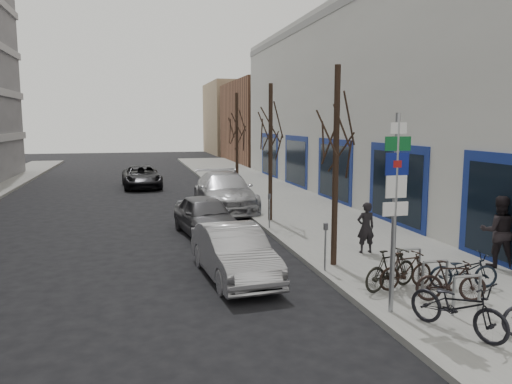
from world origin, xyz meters
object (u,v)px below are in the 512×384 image
meter_back (239,188)px  bike_mid_inner (391,269)px  parked_car_back (225,191)px  tree_far (237,120)px  bike_far_inner (406,270)px  tree_near (337,119)px  meter_mid (269,207)px  bike_near_left (458,302)px  lane_car (142,177)px  pedestrian_far (499,231)px  parked_car_mid (205,216)px  meter_front (325,242)px  pedestrian_near (366,228)px  bike_rack (435,274)px  bike_near_right (451,281)px  tree_mid (271,120)px  parked_car_front (234,253)px  highway_sign_pole (395,201)px  bike_mid_curb (464,267)px

meter_back → bike_mid_inner: bearing=-85.8°
parked_car_back → meter_back: bearing=32.3°
tree_far → bike_far_inner: tree_far is taller
tree_near → meter_mid: bearing=95.1°
tree_far → bike_mid_inner: size_ratio=3.38×
bike_near_left → bike_mid_inner: bearing=65.7°
lane_car → pedestrian_far: 22.19m
parked_car_mid → parked_car_back: size_ratio=0.70×
meter_front → meter_back: (0.00, 11.00, 0.00)m
pedestrian_near → meter_front: bearing=38.1°
bike_rack → bike_near_left: size_ratio=1.16×
bike_rack → meter_front: bearing=124.5°
bike_near_right → bike_far_inner: size_ratio=1.03×
tree_mid → bike_far_inner: (0.85, -8.79, -3.50)m
parked_car_front → pedestrian_near: bearing=8.6°
parked_car_front → lane_car: size_ratio=0.85×
parked_car_mid → meter_back: bearing=58.9°
bike_mid_inner → meter_front: bearing=9.2°
bike_near_right → parked_car_back: parked_car_back is taller
bike_mid_inner → pedestrian_far: 3.89m
parked_car_mid → lane_car: (-1.97, 13.98, -0.03)m
tree_mid → pedestrian_far: bearing=-61.5°
meter_mid → parked_car_mid: meter_mid is taller
pedestrian_near → tree_mid: bearing=-75.5°
bike_far_inner → pedestrian_near: bearing=-17.8°
tree_mid → pedestrian_near: tree_mid is taller
parked_car_back → lane_car: 9.69m
parked_car_front → pedestrian_far: bearing=-14.3°
meter_mid → bike_near_right: meter_mid is taller
bike_mid_inner → bike_rack: bearing=-151.0°
tree_far → pedestrian_far: size_ratio=2.81×
bike_near_left → highway_sign_pole: bearing=94.7°
meter_back → bike_far_inner: size_ratio=0.85×
parked_car_back → meter_mid: bearing=-80.8°
tree_far → bike_mid_curb: size_ratio=3.39×
tree_near → parked_car_back: size_ratio=0.93×
meter_back → bike_mid_inner: (0.93, -12.74, -0.27)m
bike_rack → tree_far: bearing=94.3°
tree_mid → parked_car_front: (-2.80, -6.58, -3.42)m
highway_sign_pole → meter_mid: size_ratio=3.31×
meter_front → bike_mid_curb: meter_front is taller
tree_far → parked_car_back: 4.56m
meter_back → pedestrian_far: size_ratio=0.65×
tree_near → tree_far: (0.00, 13.00, 0.00)m
bike_rack → meter_mid: (-1.65, 7.90, 0.26)m
bike_far_inner → parked_car_front: 4.27m
bike_mid_curb → tree_near: bearing=51.8°
highway_sign_pole → meter_mid: highway_sign_pole is taller
bike_near_left → bike_near_right: 1.70m
bike_near_left → parked_car_back: (-1.67, 14.76, 0.11)m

